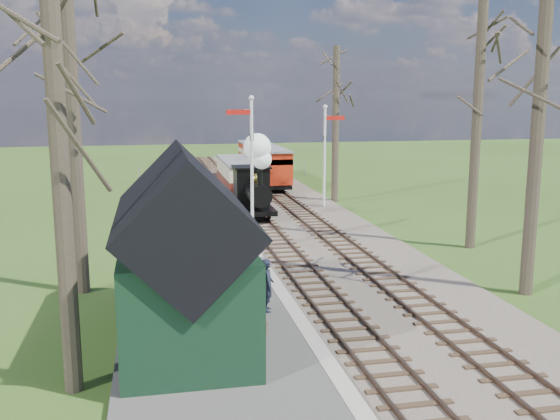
# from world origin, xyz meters

# --- Properties ---
(ground) EXTENTS (140.00, 140.00, 0.00)m
(ground) POSITION_xyz_m (0.00, 0.00, 0.00)
(ground) COLOR #345119
(ground) RESTS_ON ground
(distant_hills) EXTENTS (114.40, 48.00, 22.02)m
(distant_hills) POSITION_xyz_m (1.40, 64.38, -16.21)
(distant_hills) COLOR #385B23
(distant_hills) RESTS_ON ground
(ballast_bed) EXTENTS (8.00, 60.00, 0.10)m
(ballast_bed) POSITION_xyz_m (1.30, 22.00, 0.05)
(ballast_bed) COLOR brown
(ballast_bed) RESTS_ON ground
(track_near) EXTENTS (1.60, 60.00, 0.15)m
(track_near) POSITION_xyz_m (0.00, 22.00, 0.10)
(track_near) COLOR brown
(track_near) RESTS_ON ground
(track_far) EXTENTS (1.60, 60.00, 0.15)m
(track_far) POSITION_xyz_m (2.60, 22.00, 0.10)
(track_far) COLOR brown
(track_far) RESTS_ON ground
(platform) EXTENTS (5.00, 44.00, 0.20)m
(platform) POSITION_xyz_m (-3.50, 14.00, 0.10)
(platform) COLOR #474442
(platform) RESTS_ON ground
(coping_strip) EXTENTS (0.40, 44.00, 0.21)m
(coping_strip) POSITION_xyz_m (-1.20, 14.00, 0.10)
(coping_strip) COLOR #B2AD9E
(coping_strip) RESTS_ON ground
(station_shed) EXTENTS (3.25, 6.30, 4.78)m
(station_shed) POSITION_xyz_m (-4.30, 4.00, 2.27)
(station_shed) COLOR black
(station_shed) RESTS_ON platform
(semaphore_near) EXTENTS (1.22, 0.24, 6.22)m
(semaphore_near) POSITION_xyz_m (-0.77, 16.00, 3.62)
(semaphore_near) COLOR silver
(semaphore_near) RESTS_ON ground
(semaphore_far) EXTENTS (1.22, 0.24, 5.72)m
(semaphore_far) POSITION_xyz_m (4.37, 22.00, 3.35)
(semaphore_far) COLOR silver
(semaphore_far) RESTS_ON ground
(bare_trees) EXTENTS (15.51, 22.39, 12.00)m
(bare_trees) POSITION_xyz_m (1.33, 10.10, 5.21)
(bare_trees) COLOR #382D23
(bare_trees) RESTS_ON ground
(fence_line) EXTENTS (12.60, 0.08, 1.00)m
(fence_line) POSITION_xyz_m (0.30, 36.00, 0.55)
(fence_line) COLOR slate
(fence_line) RESTS_ON ground
(locomotive) EXTENTS (1.70, 3.97, 4.26)m
(locomotive) POSITION_xyz_m (-0.01, 19.49, 1.97)
(locomotive) COLOR black
(locomotive) RESTS_ON ground
(coach) EXTENTS (1.99, 6.81, 2.09)m
(coach) POSITION_xyz_m (0.00, 25.55, 1.45)
(coach) COLOR black
(coach) RESTS_ON ground
(red_carriage_a) EXTENTS (2.11, 5.23, 2.22)m
(red_carriage_a) POSITION_xyz_m (2.60, 29.23, 1.53)
(red_carriage_a) COLOR black
(red_carriage_a) RESTS_ON ground
(red_carriage_b) EXTENTS (2.11, 5.23, 2.22)m
(red_carriage_b) POSITION_xyz_m (2.60, 34.73, 1.53)
(red_carriage_b) COLOR black
(red_carriage_b) RESTS_ON ground
(sign_board) EXTENTS (0.14, 0.70, 1.02)m
(sign_board) POSITION_xyz_m (-1.91, 6.54, 0.71)
(sign_board) COLOR #104D2B
(sign_board) RESTS_ON platform
(bench) EXTENTS (0.78, 1.60, 0.88)m
(bench) POSITION_xyz_m (-2.73, 3.24, 0.61)
(bench) COLOR #4C331B
(bench) RESTS_ON platform
(person) EXTENTS (0.42, 0.59, 1.51)m
(person) POSITION_xyz_m (-1.94, 5.53, 0.96)
(person) COLOR #1A1F30
(person) RESTS_ON platform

